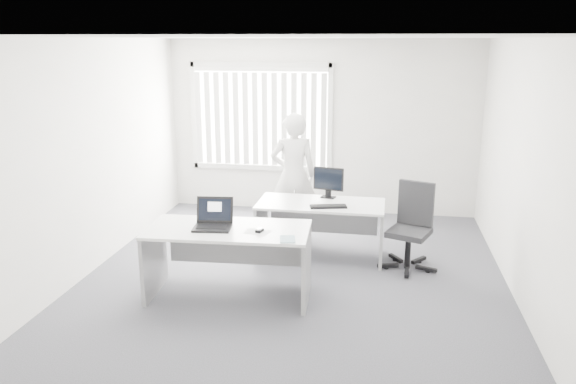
% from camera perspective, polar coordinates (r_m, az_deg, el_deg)
% --- Properties ---
extents(ground, '(6.00, 6.00, 0.00)m').
position_cam_1_polar(ground, '(6.69, 0.38, -9.28)').
color(ground, '#595A62').
rests_on(ground, ground).
extents(wall_back, '(5.00, 0.02, 2.80)m').
position_cam_1_polar(wall_back, '(9.17, 3.43, 6.56)').
color(wall_back, silver).
rests_on(wall_back, ground).
extents(wall_front, '(5.00, 0.02, 2.80)m').
position_cam_1_polar(wall_front, '(3.45, -7.68, -8.38)').
color(wall_front, silver).
rests_on(wall_front, ground).
extents(wall_left, '(0.02, 6.00, 2.80)m').
position_cam_1_polar(wall_left, '(7.08, -20.03, 3.09)').
color(wall_left, silver).
rests_on(wall_left, ground).
extents(wall_right, '(0.02, 6.00, 2.80)m').
position_cam_1_polar(wall_right, '(6.35, 23.27, 1.47)').
color(wall_right, silver).
rests_on(wall_right, ground).
extents(ceiling, '(5.00, 6.00, 0.02)m').
position_cam_1_polar(ceiling, '(6.09, 0.43, 15.46)').
color(ceiling, white).
rests_on(ceiling, wall_back).
extents(window, '(2.32, 0.06, 1.76)m').
position_cam_1_polar(window, '(9.27, -2.79, 7.60)').
color(window, silver).
rests_on(window, wall_back).
extents(blinds, '(2.20, 0.10, 1.50)m').
position_cam_1_polar(blinds, '(9.21, -2.87, 7.37)').
color(blinds, silver).
rests_on(blinds, wall_back).
extents(desk_near, '(1.80, 0.91, 0.80)m').
position_cam_1_polar(desk_near, '(6.19, -6.06, -5.64)').
color(desk_near, silver).
rests_on(desk_near, ground).
extents(desk_far, '(1.63, 0.78, 0.74)m').
position_cam_1_polar(desk_far, '(7.31, 3.32, -2.66)').
color(desk_far, silver).
rests_on(desk_far, ground).
extents(office_chair, '(0.79, 0.79, 1.08)m').
position_cam_1_polar(office_chair, '(7.20, 12.25, -4.95)').
color(office_chair, black).
rests_on(office_chair, ground).
extents(person, '(0.75, 0.59, 1.80)m').
position_cam_1_polar(person, '(8.04, 0.54, 1.72)').
color(person, silver).
rests_on(person, ground).
extents(laptop, '(0.44, 0.40, 0.31)m').
position_cam_1_polar(laptop, '(6.06, -7.75, -2.35)').
color(laptop, black).
rests_on(laptop, desk_near).
extents(paper_sheet, '(0.29, 0.23, 0.00)m').
position_cam_1_polar(paper_sheet, '(5.98, -3.15, -4.07)').
color(paper_sheet, white).
rests_on(paper_sheet, desk_near).
extents(mouse, '(0.08, 0.11, 0.04)m').
position_cam_1_polar(mouse, '(5.97, -2.91, -3.88)').
color(mouse, '#B8B9BB').
rests_on(mouse, paper_sheet).
extents(booklet, '(0.19, 0.24, 0.01)m').
position_cam_1_polar(booklet, '(5.74, -0.06, -4.81)').
color(booklet, white).
rests_on(booklet, desk_near).
extents(keyboard, '(0.48, 0.25, 0.02)m').
position_cam_1_polar(keyboard, '(7.05, 4.12, -1.48)').
color(keyboard, black).
rests_on(keyboard, desk_far).
extents(monitor, '(0.43, 0.22, 0.41)m').
position_cam_1_polar(monitor, '(7.44, 4.13, 0.96)').
color(monitor, black).
rests_on(monitor, desk_far).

